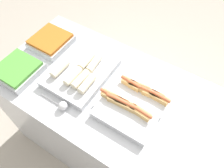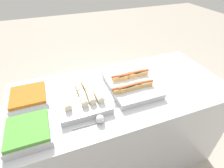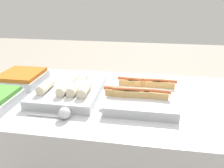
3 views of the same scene
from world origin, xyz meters
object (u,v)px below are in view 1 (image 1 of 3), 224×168
at_px(tray_wraps, 81,72).
at_px(tray_hotdogs, 135,100).
at_px(serving_spoon_near, 62,105).
at_px(tray_side_front, 18,70).
at_px(tray_side_back, 51,41).

bearing_deg(tray_wraps, tray_hotdogs, 0.73).
bearing_deg(serving_spoon_near, tray_wraps, 101.46).
relative_size(tray_hotdogs, serving_spoon_near, 2.11).
bearing_deg(tray_hotdogs, tray_wraps, -179.27).
relative_size(tray_wraps, tray_side_front, 1.68).
xyz_separation_m(tray_wraps, tray_side_back, (-0.38, 0.12, -0.00)).
distance_m(tray_hotdogs, tray_side_front, 0.83).
xyz_separation_m(tray_side_front, serving_spoon_near, (0.43, -0.05, -0.01)).
bearing_deg(tray_hotdogs, tray_side_front, -164.48).
height_order(tray_side_front, serving_spoon_near, tray_side_front).
distance_m(tray_wraps, tray_side_front, 0.44).
distance_m(tray_side_back, serving_spoon_near, 0.58).
xyz_separation_m(tray_hotdogs, tray_side_front, (-0.80, -0.22, 0.00)).
relative_size(tray_hotdogs, tray_side_front, 1.67).
bearing_deg(tray_wraps, tray_side_back, 162.19).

